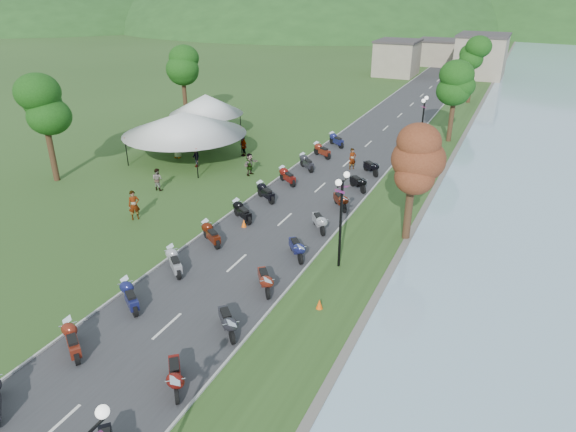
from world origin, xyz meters
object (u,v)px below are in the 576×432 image
at_px(vendor_tent_main, 185,136).
at_px(pedestrian_b, 159,190).
at_px(pedestrian_a, 136,219).
at_px(pedestrian_c, 196,167).

xyz_separation_m(vendor_tent_main, pedestrian_b, (2.16, -6.59, -2.00)).
relative_size(pedestrian_a, pedestrian_c, 1.08).
distance_m(pedestrian_b, pedestrian_c, 5.31).
distance_m(vendor_tent_main, pedestrian_a, 12.06).
distance_m(pedestrian_a, pedestrian_b, 4.96).
xyz_separation_m(vendor_tent_main, pedestrian_a, (3.97, -11.21, -2.00)).
bearing_deg(pedestrian_a, pedestrian_b, 62.45).
height_order(vendor_tent_main, pedestrian_c, vendor_tent_main).
bearing_deg(vendor_tent_main, pedestrian_b, -71.86).
xyz_separation_m(pedestrian_a, pedestrian_b, (-1.81, 4.62, 0.00)).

